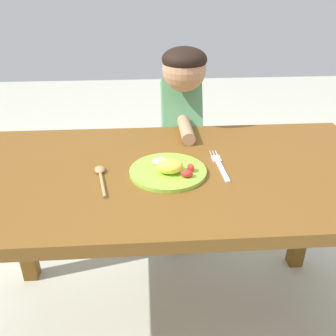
{
  "coord_description": "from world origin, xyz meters",
  "views": [
    {
      "loc": [
        -0.09,
        -1.07,
        1.32
      ],
      "look_at": [
        -0.01,
        -0.03,
        0.76
      ],
      "focal_mm": 38.67,
      "sensor_mm": 36.0,
      "label": 1
    }
  ],
  "objects_px": {
    "fork": "(220,166)",
    "plate": "(169,170)",
    "spoon": "(101,175)",
    "person": "(181,145)"
  },
  "relations": [
    {
      "from": "plate",
      "to": "fork",
      "type": "xyz_separation_m",
      "value": [
        0.18,
        0.04,
        -0.01
      ]
    },
    {
      "from": "plate",
      "to": "person",
      "type": "relative_size",
      "value": 0.24
    },
    {
      "from": "fork",
      "to": "spoon",
      "type": "bearing_deg",
      "value": 94.16
    },
    {
      "from": "fork",
      "to": "plate",
      "type": "bearing_deg",
      "value": 100.0
    },
    {
      "from": "plate",
      "to": "fork",
      "type": "distance_m",
      "value": 0.18
    },
    {
      "from": "spoon",
      "to": "person",
      "type": "relative_size",
      "value": 0.18
    },
    {
      "from": "plate",
      "to": "person",
      "type": "bearing_deg",
      "value": 79.55
    },
    {
      "from": "person",
      "to": "plate",
      "type": "bearing_deg",
      "value": 79.55
    },
    {
      "from": "plate",
      "to": "fork",
      "type": "height_order",
      "value": "plate"
    },
    {
      "from": "plate",
      "to": "spoon",
      "type": "relative_size",
      "value": 1.32
    }
  ]
}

